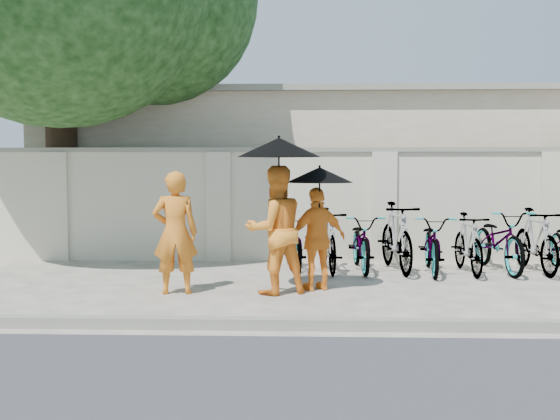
{
  "coord_description": "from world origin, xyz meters",
  "views": [
    {
      "loc": [
        0.5,
        -8.24,
        1.74
      ],
      "look_at": [
        0.2,
        0.86,
        1.1
      ],
      "focal_mm": 40.0,
      "sensor_mm": 36.0,
      "label": 1
    }
  ],
  "objects": [
    {
      "name": "bike_1",
      "position": [
        0.95,
        1.99,
        0.52
      ],
      "size": [
        0.64,
        1.78,
        1.05
      ],
      "primitive_type": "imported",
      "rotation": [
        0.0,
        0.0,
        0.08
      ],
      "color": "gray",
      "rests_on": "ground"
    },
    {
      "name": "bike_5",
      "position": [
        3.21,
        1.88,
        0.49
      ],
      "size": [
        0.47,
        1.64,
        0.98
      ],
      "primitive_type": "imported",
      "rotation": [
        0.0,
        0.0,
        0.01
      ],
      "color": "gray",
      "rests_on": "ground"
    },
    {
      "name": "building_behind",
      "position": [
        2.0,
        7.0,
        1.6
      ],
      "size": [
        14.0,
        6.0,
        3.2
      ],
      "primitive_type": "cube",
      "color": "beige",
      "rests_on": "ground"
    },
    {
      "name": "parasol_center",
      "position": [
        0.21,
        0.11,
        1.99
      ],
      "size": [
        1.12,
        1.12,
        1.13
      ],
      "color": "black",
      "rests_on": "ground"
    },
    {
      "name": "monk_left",
      "position": [
        -1.21,
        0.13,
        0.84
      ],
      "size": [
        0.67,
        0.49,
        1.68
      ],
      "primitive_type": "imported",
      "rotation": [
        0.0,
        0.0,
        3.3
      ],
      "color": "orange",
      "rests_on": "ground"
    },
    {
      "name": "parasol_right",
      "position": [
        0.76,
        0.37,
        1.62
      ],
      "size": [
        0.93,
        0.93,
        0.91
      ],
      "color": "black",
      "rests_on": "ground"
    },
    {
      "name": "bike_2",
      "position": [
        1.52,
        2.12,
        0.47
      ],
      "size": [
        0.69,
        1.81,
        0.94
      ],
      "primitive_type": "imported",
      "rotation": [
        0.0,
        0.0,
        0.03
      ],
      "color": "gray",
      "rests_on": "ground"
    },
    {
      "name": "monk_center",
      "position": [
        0.16,
        0.19,
        0.87
      ],
      "size": [
        1.05,
        0.95,
        1.75
      ],
      "primitive_type": "imported",
      "rotation": [
        0.0,
        0.0,
        3.57
      ],
      "color": "orange",
      "rests_on": "ground"
    },
    {
      "name": "bike_4",
      "position": [
        2.65,
        1.91,
        0.48
      ],
      "size": [
        0.82,
        1.87,
        0.95
      ],
      "primitive_type": "imported",
      "rotation": [
        0.0,
        0.0,
        -0.11
      ],
      "color": "gray",
      "rests_on": "ground"
    },
    {
      "name": "bike_0",
      "position": [
        0.39,
        2.1,
        0.47
      ],
      "size": [
        0.86,
        1.86,
        0.94
      ],
      "primitive_type": "imported",
      "rotation": [
        0.0,
        0.0,
        0.14
      ],
      "color": "gray",
      "rests_on": "ground"
    },
    {
      "name": "kerb",
      "position": [
        0.0,
        -1.7,
        0.06
      ],
      "size": [
        40.0,
        0.16,
        0.12
      ],
      "primitive_type": "cube",
      "color": "gray",
      "rests_on": "ground"
    },
    {
      "name": "ground",
      "position": [
        0.0,
        0.0,
        0.0
      ],
      "size": [
        80.0,
        80.0,
        0.0
      ],
      "primitive_type": "plane",
      "color": "beige"
    },
    {
      "name": "bike_7",
      "position": [
        4.34,
        2.02,
        0.53
      ],
      "size": [
        0.55,
        1.77,
        1.05
      ],
      "primitive_type": "imported",
      "rotation": [
        0.0,
        0.0,
        0.03
      ],
      "color": "gray",
      "rests_on": "ground"
    },
    {
      "name": "bike_3",
      "position": [
        2.08,
        2.07,
        0.57
      ],
      "size": [
        0.73,
        1.95,
        1.14
      ],
      "primitive_type": "imported",
      "rotation": [
        0.0,
        0.0,
        0.1
      ],
      "color": "gray",
      "rests_on": "ground"
    },
    {
      "name": "bike_6",
      "position": [
        3.78,
        2.11,
        0.51
      ],
      "size": [
        0.86,
        2.01,
        1.03
      ],
      "primitive_type": "imported",
      "rotation": [
        0.0,
        0.0,
        0.09
      ],
      "color": "gray",
      "rests_on": "ground"
    },
    {
      "name": "monk_right",
      "position": [
        0.74,
        0.45,
        0.72
      ],
      "size": [
        0.92,
        0.68,
        1.45
      ],
      "primitive_type": "imported",
      "rotation": [
        0.0,
        0.0,
        3.58
      ],
      "color": "orange",
      "rests_on": "ground"
    },
    {
      "name": "compound_wall",
      "position": [
        1.0,
        3.2,
        1.0
      ],
      "size": [
        20.0,
        0.3,
        2.0
      ],
      "primitive_type": "cube",
      "color": "beige",
      "rests_on": "ground"
    }
  ]
}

